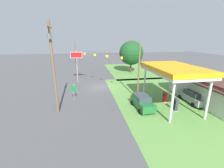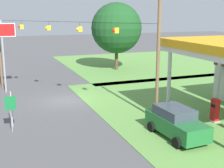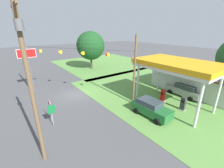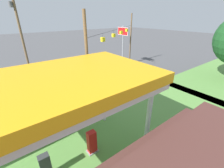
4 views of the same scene
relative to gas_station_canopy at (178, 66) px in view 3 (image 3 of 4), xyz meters
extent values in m
plane|color=#4C4C4F|center=(-10.56, -8.59, -5.26)|extent=(160.00, 160.00, 0.00)
cube|color=#5B8E42|center=(2.00, 6.79, -5.24)|extent=(36.00, 28.00, 0.04)
cube|color=#5B8E42|center=(-26.56, 7.41, -5.24)|extent=(24.00, 24.00, 0.04)
cube|color=silver|center=(0.00, 0.00, -0.19)|extent=(9.18, 5.73, 0.35)
cube|color=orange|center=(0.00, 0.00, 0.26)|extent=(9.38, 5.93, 0.55)
cylinder|color=silver|center=(-3.99, -2.26, -2.81)|extent=(0.28, 0.28, 4.89)
cylinder|color=silver|center=(3.99, -2.26, -2.81)|extent=(0.28, 0.28, 4.89)
cylinder|color=silver|center=(-3.99, 2.26, -2.81)|extent=(0.28, 0.28, 4.89)
cylinder|color=silver|center=(3.99, 2.26, -2.81)|extent=(0.28, 0.28, 4.89)
cube|color=silver|center=(-0.04, 6.79, -3.48)|extent=(13.28, 5.48, 3.56)
cube|color=#512D28|center=(-0.04, 6.79, -1.58)|extent=(13.58, 5.78, 0.24)
cube|color=#512D28|center=(-0.04, 3.70, -1.95)|extent=(11.95, 0.70, 0.20)
cube|color=gray|center=(-1.43, 0.00, -5.20)|extent=(0.71, 0.56, 0.12)
cube|color=red|center=(-1.43, 0.00, -4.36)|extent=(0.55, 0.40, 1.56)
cube|color=black|center=(-1.43, -0.21, -4.05)|extent=(0.39, 0.03, 0.24)
cube|color=gray|center=(1.43, 0.00, -5.20)|extent=(0.71, 0.56, 0.12)
cube|color=#333338|center=(1.43, 0.00, -4.36)|extent=(0.55, 0.40, 1.56)
cube|color=black|center=(1.43, -0.21, -4.05)|extent=(0.39, 0.03, 0.24)
cube|color=#1E602D|center=(0.01, -4.09, -4.45)|extent=(4.59, 2.06, 0.95)
cube|color=#333D47|center=(-0.26, -4.10, -3.68)|extent=(2.56, 1.81, 0.59)
cylinder|color=black|center=(1.37, -3.08, -4.92)|extent=(0.69, 0.25, 0.68)
cylinder|color=black|center=(1.45, -4.97, -4.92)|extent=(0.69, 0.25, 0.68)
cylinder|color=black|center=(-1.43, -3.21, -4.92)|extent=(0.69, 0.25, 0.68)
cylinder|color=black|center=(-1.34, -5.10, -4.92)|extent=(0.69, 0.25, 0.68)
cube|color=#9E9EA3|center=(-0.75, 4.09, -4.48)|extent=(5.16, 2.02, 0.88)
cube|color=#333D47|center=(-0.44, 4.08, -3.70)|extent=(2.86, 1.80, 0.67)
cylinder|color=black|center=(-2.36, 3.20, -4.92)|extent=(0.69, 0.24, 0.68)
cylinder|color=black|center=(-2.29, 5.09, -4.92)|extent=(0.69, 0.24, 0.68)
cylinder|color=black|center=(0.80, 3.09, -4.92)|extent=(0.69, 0.24, 0.68)
cylinder|color=black|center=(0.86, 4.98, -4.92)|extent=(0.69, 0.24, 0.68)
cylinder|color=#99999E|center=(-5.54, -13.42, -4.21)|extent=(0.08, 0.08, 2.10)
cylinder|color=white|center=(-5.54, -13.42, -3.16)|extent=(0.80, 0.03, 0.80)
cylinder|color=red|center=(-5.54, -13.42, -3.16)|extent=(0.70, 0.03, 0.70)
cylinder|color=gray|center=(-15.67, -13.35, -1.81)|extent=(0.18, 0.18, 6.90)
cube|color=white|center=(-15.57, -13.35, 0.71)|extent=(0.06, 2.49, 1.25)
cube|color=red|center=(-15.57, -13.35, 0.71)|extent=(0.07, 2.37, 1.13)
cylinder|color=gray|center=(-4.62, -13.52, -4.06)|extent=(0.07, 0.07, 2.40)
cube|color=#146B33|center=(-4.57, -13.52, -3.31)|extent=(0.04, 0.70, 0.90)
cylinder|color=brown|center=(-0.87, -15.29, 0.38)|extent=(0.28, 0.28, 11.28)
cube|color=brown|center=(-0.87, -15.29, 5.22)|extent=(2.20, 0.14, 0.14)
cylinder|color=#59595B|center=(-0.52, -15.29, 4.22)|extent=(0.44, 0.44, 0.60)
cylinder|color=brown|center=(-17.70, -13.59, -0.89)|extent=(0.24, 0.24, 8.75)
cylinder|color=brown|center=(-3.41, -3.59, -0.89)|extent=(0.24, 0.24, 8.75)
cylinder|color=black|center=(-10.56, -8.59, 1.56)|extent=(14.30, 10.02, 0.02)
cylinder|color=black|center=(-14.84, -11.59, 1.39)|extent=(0.02, 0.02, 0.35)
cube|color=yellow|center=(-14.84, -11.59, 1.01)|extent=(0.32, 0.32, 0.40)
sphere|color=red|center=(-14.84, -11.76, 1.01)|extent=(0.28, 0.28, 0.28)
cylinder|color=black|center=(-11.98, -9.59, 1.39)|extent=(0.02, 0.02, 0.35)
cube|color=yellow|center=(-11.98, -9.59, 1.01)|extent=(0.32, 0.32, 0.40)
sphere|color=yellow|center=(-11.98, -9.76, 1.01)|extent=(0.28, 0.28, 0.28)
cylinder|color=black|center=(-9.13, -7.59, 1.39)|extent=(0.02, 0.02, 0.35)
cube|color=yellow|center=(-9.13, -7.59, 1.01)|extent=(0.32, 0.32, 0.40)
sphere|color=yellow|center=(-9.13, -7.76, 1.01)|extent=(0.28, 0.28, 0.28)
cylinder|color=black|center=(-6.27, -5.59, 1.39)|extent=(0.02, 0.02, 0.35)
cube|color=yellow|center=(-6.27, -5.59, 1.01)|extent=(0.32, 0.32, 0.40)
sphere|color=red|center=(-6.27, -5.76, 1.01)|extent=(0.28, 0.28, 0.28)
cylinder|color=#4C3828|center=(-22.99, 1.18, -3.81)|extent=(0.44, 0.44, 2.91)
sphere|color=#19471E|center=(-22.99, 1.18, 0.30)|extent=(6.64, 6.64, 6.64)
camera|label=1|loc=(17.82, -11.43, 3.87)|focal=24.00mm
camera|label=2|loc=(15.49, -14.34, 2.34)|focal=50.00mm
camera|label=3|loc=(9.20, -16.39, 4.00)|focal=24.00mm
camera|label=4|loc=(1.93, 6.56, 3.03)|focal=24.00mm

